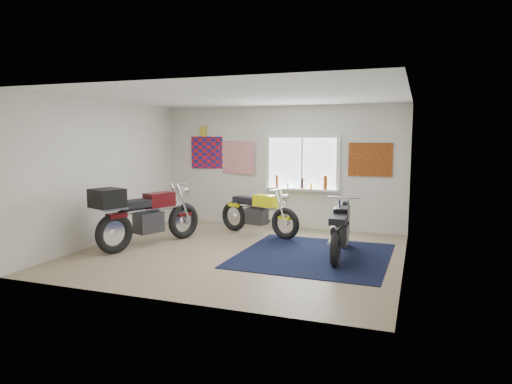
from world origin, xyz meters
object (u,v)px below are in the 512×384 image
(navy_rug, at_px, (313,255))
(black_chrome_bike, at_px, (340,232))
(yellow_triumph, at_px, (258,214))
(maroon_tourer, at_px, (142,215))

(navy_rug, relative_size, black_chrome_bike, 1.37)
(navy_rug, xyz_separation_m, black_chrome_bike, (0.43, 0.11, 0.42))
(yellow_triumph, relative_size, black_chrome_bike, 1.02)
(maroon_tourer, bearing_deg, navy_rug, -60.31)
(navy_rug, height_order, maroon_tourer, maroon_tourer)
(navy_rug, relative_size, yellow_triumph, 1.35)
(navy_rug, distance_m, maroon_tourer, 3.18)
(yellow_triumph, bearing_deg, black_chrome_bike, -13.07)
(black_chrome_bike, bearing_deg, yellow_triumph, 55.73)
(yellow_triumph, bearing_deg, navy_rug, -22.64)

